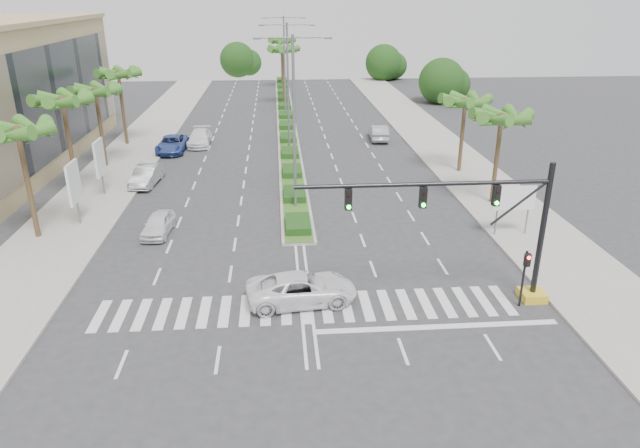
# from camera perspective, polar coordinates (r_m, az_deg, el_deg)

# --- Properties ---
(ground) EXTENTS (160.00, 160.00, 0.00)m
(ground) POSITION_cam_1_polar(r_m,az_deg,el_deg) (28.51, -1.38, -8.40)
(ground) COLOR #333335
(ground) RESTS_ON ground
(footpath_right) EXTENTS (6.00, 120.00, 0.15)m
(footpath_right) POSITION_cam_1_polar(r_m,az_deg,el_deg) (49.60, 15.15, 4.47)
(footpath_right) COLOR gray
(footpath_right) RESTS_ON ground
(footpath_left) EXTENTS (6.00, 120.00, 0.15)m
(footpath_left) POSITION_cam_1_polar(r_m,az_deg,el_deg) (48.84, -20.89, 3.49)
(footpath_left) COLOR gray
(footpath_left) RESTS_ON ground
(median) EXTENTS (2.20, 75.00, 0.20)m
(median) POSITION_cam_1_polar(r_m,az_deg,el_deg) (71.01, -3.42, 10.41)
(median) COLOR gray
(median) RESTS_ON ground
(median_grass) EXTENTS (1.80, 75.00, 0.04)m
(median_grass) POSITION_cam_1_polar(r_m,az_deg,el_deg) (70.99, -3.43, 10.51)
(median_grass) COLOR #32511C
(median_grass) RESTS_ON median
(signal_gantry) EXTENTS (12.60, 1.20, 7.20)m
(signal_gantry) POSITION_cam_1_polar(r_m,az_deg,el_deg) (28.87, 17.26, -1.37)
(signal_gantry) COLOR gold
(signal_gantry) RESTS_ON ground
(pedestrian_signal) EXTENTS (0.28, 0.36, 3.00)m
(pedestrian_signal) POSITION_cam_1_polar(r_m,az_deg,el_deg) (29.39, 19.83, -4.32)
(pedestrian_signal) COLOR black
(pedestrian_signal) RESTS_ON ground
(direction_sign) EXTENTS (2.70, 0.11, 3.40)m
(direction_sign) POSITION_cam_1_polar(r_m,az_deg,el_deg) (37.67, 18.85, 2.29)
(direction_sign) COLOR slate
(direction_sign) RESTS_ON ground
(billboard_near) EXTENTS (0.18, 2.10, 4.35)m
(billboard_near) POSITION_cam_1_polar(r_m,az_deg,el_deg) (40.54, -23.40, 3.77)
(billboard_near) COLOR slate
(billboard_near) RESTS_ON ground
(billboard_far) EXTENTS (0.18, 2.10, 4.35)m
(billboard_far) POSITION_cam_1_polar(r_m,az_deg,el_deg) (46.02, -21.18, 6.13)
(billboard_far) COLOR slate
(billboard_far) RESTS_ON ground
(palm_left_near) EXTENTS (4.57, 4.68, 7.55)m
(palm_left_near) POSITION_cam_1_polar(r_m,az_deg,el_deg) (38.55, -27.96, 7.91)
(palm_left_near) COLOR brown
(palm_left_near) RESTS_ON ground
(palm_left_mid) EXTENTS (4.57, 4.68, 7.95)m
(palm_left_mid) POSITION_cam_1_polar(r_m,az_deg,el_deg) (45.79, -24.33, 10.91)
(palm_left_mid) COLOR brown
(palm_left_mid) RESTS_ON ground
(palm_left_far) EXTENTS (4.57, 4.68, 7.35)m
(palm_left_far) POSITION_cam_1_polar(r_m,az_deg,el_deg) (53.39, -21.51, 12.04)
(palm_left_far) COLOR brown
(palm_left_far) RESTS_ON ground
(palm_left_end) EXTENTS (4.57, 4.68, 7.75)m
(palm_left_end) POSITION_cam_1_polar(r_m,az_deg,el_deg) (60.97, -19.50, 13.76)
(palm_left_end) COLOR brown
(palm_left_end) RESTS_ON ground
(palm_right_near) EXTENTS (4.57, 4.68, 7.05)m
(palm_right_near) POSITION_cam_1_polar(r_m,az_deg,el_deg) (42.43, 17.67, 9.86)
(palm_right_near) COLOR brown
(palm_right_near) RESTS_ON ground
(palm_right_far) EXTENTS (4.57, 4.68, 6.75)m
(palm_right_far) POSITION_cam_1_polar(r_m,az_deg,el_deg) (49.86, 14.31, 11.57)
(palm_right_far) COLOR brown
(palm_right_far) RESTS_ON ground
(palm_median_a) EXTENTS (4.57, 4.68, 8.05)m
(palm_median_a) POSITION_cam_1_polar(r_m,az_deg,el_deg) (79.88, -3.71, 16.84)
(palm_median_a) COLOR brown
(palm_median_a) RESTS_ON ground
(palm_median_b) EXTENTS (4.57, 4.68, 8.05)m
(palm_median_b) POSITION_cam_1_polar(r_m,az_deg,el_deg) (94.82, -3.88, 17.67)
(palm_median_b) COLOR brown
(palm_median_b) RESTS_ON ground
(streetlight_near) EXTENTS (5.10, 0.25, 12.00)m
(streetlight_near) POSITION_cam_1_polar(r_m,az_deg,el_deg) (39.31, -2.62, 10.85)
(streetlight_near) COLOR slate
(streetlight_near) RESTS_ON ground
(streetlight_mid) EXTENTS (5.10, 0.25, 12.00)m
(streetlight_mid) POSITION_cam_1_polar(r_m,az_deg,el_deg) (55.08, -3.23, 14.09)
(streetlight_mid) COLOR slate
(streetlight_mid) RESTS_ON ground
(streetlight_far) EXTENTS (5.10, 0.25, 12.00)m
(streetlight_far) POSITION_cam_1_polar(r_m,az_deg,el_deg) (70.96, -3.57, 15.89)
(streetlight_far) COLOR slate
(streetlight_far) RESTS_ON ground
(car_parked_a) EXTENTS (1.90, 4.07, 1.35)m
(car_parked_a) POSITION_cam_1_polar(r_m,az_deg,el_deg) (38.08, -15.88, -0.01)
(car_parked_a) COLOR white
(car_parked_a) RESTS_ON ground
(car_parked_b) EXTENTS (2.14, 4.88, 1.56)m
(car_parked_b) POSITION_cam_1_polar(r_m,az_deg,el_deg) (48.26, -16.96, 4.66)
(car_parked_b) COLOR #B5B6BA
(car_parked_b) RESTS_ON ground
(car_parked_c) EXTENTS (2.70, 5.62, 1.55)m
(car_parked_c) POSITION_cam_1_polar(r_m,az_deg,el_deg) (57.95, -14.56, 7.74)
(car_parked_c) COLOR #304895
(car_parked_c) RESTS_ON ground
(car_parked_d) EXTENTS (2.16, 5.30, 1.54)m
(car_parked_d) POSITION_cam_1_polar(r_m,az_deg,el_deg) (59.92, -11.94, 8.43)
(car_parked_d) COLOR white
(car_parked_d) RESTS_ON ground
(car_crossing) EXTENTS (5.79, 3.17, 1.54)m
(car_crossing) POSITION_cam_1_polar(r_m,az_deg,el_deg) (28.66, -1.85, -6.47)
(car_crossing) COLOR white
(car_crossing) RESTS_ON ground
(car_right) EXTENTS (2.07, 5.07, 1.63)m
(car_right) POSITION_cam_1_polar(r_m,az_deg,el_deg) (61.21, 5.89, 9.12)
(car_right) COLOR #A9A9AE
(car_right) RESTS_ON ground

